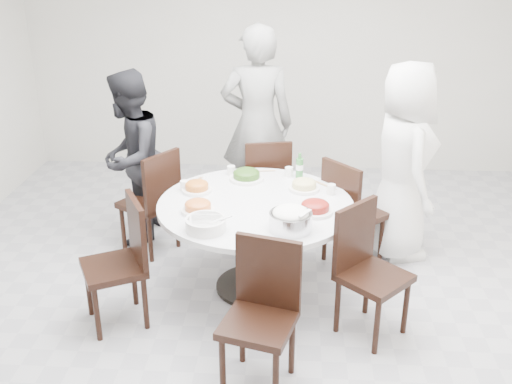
# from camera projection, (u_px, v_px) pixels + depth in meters

# --- Properties ---
(floor) EXTENTS (6.00, 6.00, 0.01)m
(floor) POSITION_uv_depth(u_px,v_px,m) (275.00, 303.00, 4.64)
(floor) COLOR #ACACB1
(floor) RESTS_ON ground
(wall_back) EXTENTS (6.00, 0.01, 2.80)m
(wall_back) POSITION_uv_depth(u_px,v_px,m) (286.00, 52.00, 6.83)
(wall_back) COLOR beige
(wall_back) RESTS_ON ground
(dining_table) EXTENTS (1.50, 1.50, 0.75)m
(dining_table) POSITION_uv_depth(u_px,v_px,m) (256.00, 246.00, 4.71)
(dining_table) COLOR white
(dining_table) RESTS_ON floor
(chair_ne) EXTENTS (0.59, 0.59, 0.95)m
(chair_ne) POSITION_uv_depth(u_px,v_px,m) (355.00, 212.00, 5.06)
(chair_ne) COLOR black
(chair_ne) RESTS_ON floor
(chair_n) EXTENTS (0.50, 0.50, 0.95)m
(chair_n) POSITION_uv_depth(u_px,v_px,m) (265.00, 184.00, 5.61)
(chair_n) COLOR black
(chair_n) RESTS_ON floor
(chair_nw) EXTENTS (0.58, 0.58, 0.95)m
(chair_nw) POSITION_uv_depth(u_px,v_px,m) (148.00, 201.00, 5.27)
(chair_nw) COLOR black
(chair_nw) RESTS_ON floor
(chair_sw) EXTENTS (0.57, 0.57, 0.95)m
(chair_sw) POSITION_uv_depth(u_px,v_px,m) (113.00, 265.00, 4.25)
(chair_sw) COLOR black
(chair_sw) RESTS_ON floor
(chair_s) EXTENTS (0.52, 0.52, 0.95)m
(chair_s) POSITION_uv_depth(u_px,v_px,m) (258.00, 321.00, 3.63)
(chair_s) COLOR black
(chair_s) RESTS_ON floor
(chair_se) EXTENTS (0.59, 0.59, 0.95)m
(chair_se) POSITION_uv_depth(u_px,v_px,m) (374.00, 274.00, 4.12)
(chair_se) COLOR black
(chair_se) RESTS_ON floor
(diner_right) EXTENTS (0.69, 0.92, 1.71)m
(diner_right) POSITION_uv_depth(u_px,v_px,m) (403.00, 162.00, 5.07)
(diner_right) COLOR white
(diner_right) RESTS_ON floor
(diner_middle) EXTENTS (0.72, 0.50, 1.91)m
(diner_middle) POSITION_uv_depth(u_px,v_px,m) (257.00, 125.00, 5.73)
(diner_middle) COLOR black
(diner_middle) RESTS_ON floor
(diner_left) EXTENTS (0.68, 0.83, 1.58)m
(diner_left) POSITION_uv_depth(u_px,v_px,m) (130.00, 158.00, 5.36)
(diner_left) COLOR black
(diner_left) RESTS_ON floor
(dish_greens) EXTENTS (0.29, 0.29, 0.07)m
(dish_greens) POSITION_uv_depth(u_px,v_px,m) (246.00, 176.00, 4.97)
(dish_greens) COLOR white
(dish_greens) RESTS_ON dining_table
(dish_pale) EXTENTS (0.25, 0.25, 0.07)m
(dish_pale) POSITION_uv_depth(u_px,v_px,m) (304.00, 186.00, 4.78)
(dish_pale) COLOR white
(dish_pale) RESTS_ON dining_table
(dish_orange) EXTENTS (0.24, 0.24, 0.06)m
(dish_orange) POSITION_uv_depth(u_px,v_px,m) (197.00, 188.00, 4.75)
(dish_orange) COLOR white
(dish_orange) RESTS_ON dining_table
(dish_redbrown) EXTENTS (0.27, 0.27, 0.07)m
(dish_redbrown) POSITION_uv_depth(u_px,v_px,m) (315.00, 208.00, 4.39)
(dish_redbrown) COLOR white
(dish_redbrown) RESTS_ON dining_table
(dish_tofu) EXTENTS (0.25, 0.25, 0.06)m
(dish_tofu) POSITION_uv_depth(u_px,v_px,m) (198.00, 208.00, 4.40)
(dish_tofu) COLOR white
(dish_tofu) RESTS_ON dining_table
(rice_bowl) EXTENTS (0.30, 0.30, 0.13)m
(rice_bowl) POSITION_uv_depth(u_px,v_px,m) (291.00, 221.00, 4.12)
(rice_bowl) COLOR silver
(rice_bowl) RESTS_ON dining_table
(soup_bowl) EXTENTS (0.28, 0.28, 0.09)m
(soup_bowl) POSITION_uv_depth(u_px,v_px,m) (206.00, 224.00, 4.13)
(soup_bowl) COLOR white
(soup_bowl) RESTS_ON dining_table
(beverage_bottle) EXTENTS (0.06, 0.06, 0.21)m
(beverage_bottle) POSITION_uv_depth(u_px,v_px,m) (300.00, 165.00, 5.00)
(beverage_bottle) COLOR #2E7432
(beverage_bottle) RESTS_ON dining_table
(tea_cups) EXTENTS (0.07, 0.07, 0.08)m
(tea_cups) POSITION_uv_depth(u_px,v_px,m) (260.00, 169.00, 5.11)
(tea_cups) COLOR white
(tea_cups) RESTS_ON dining_table
(chopsticks) EXTENTS (0.24, 0.04, 0.01)m
(chopsticks) POSITION_uv_depth(u_px,v_px,m) (263.00, 170.00, 5.17)
(chopsticks) COLOR tan
(chopsticks) RESTS_ON dining_table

